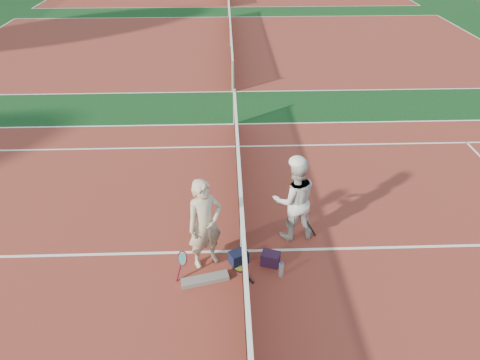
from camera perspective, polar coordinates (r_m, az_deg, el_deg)
name	(u,v)px	position (r m, az deg, el deg)	size (l,w,h in m)	color
ground	(242,251)	(8.35, 0.22, -9.47)	(130.00, 130.00, 0.00)	#0E3515
court_main	(242,251)	(8.34, 0.22, -9.46)	(23.77, 10.97, 0.01)	maroon
court_far_a	(231,46)	(20.39, -1.27, 17.48)	(23.77, 10.97, 0.01)	maroon
net_main	(242,231)	(8.01, 0.22, -6.81)	(0.10, 10.98, 1.02)	black
net_far_a	(230,34)	(20.26, -1.29, 18.86)	(0.10, 10.98, 1.02)	black
player_a	(205,224)	(7.56, -4.72, -5.93)	(0.66, 0.43, 1.80)	beige
player_b	(294,199)	(8.23, 7.24, -2.58)	(0.85, 0.66, 1.75)	silver
racket_red	(183,265)	(7.74, -7.61, -11.17)	(0.24, 0.27, 0.57)	maroon
racket_black_held	(306,227)	(8.56, 8.79, -6.23)	(0.31, 0.27, 0.54)	black
racket_spare	(239,267)	(8.02, -0.14, -11.52)	(0.60, 0.27, 0.03)	black
sports_bag_navy	(239,257)	(8.04, -0.19, -10.28)	(0.33, 0.23, 0.26)	black
sports_bag_purple	(270,259)	(8.03, 4.08, -10.43)	(0.33, 0.23, 0.27)	#26102C
net_cover_canvas	(205,279)	(7.80, -4.68, -13.08)	(0.84, 0.20, 0.09)	slate
water_bottle	(281,270)	(7.82, 5.51, -11.87)	(0.09, 0.09, 0.30)	silver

